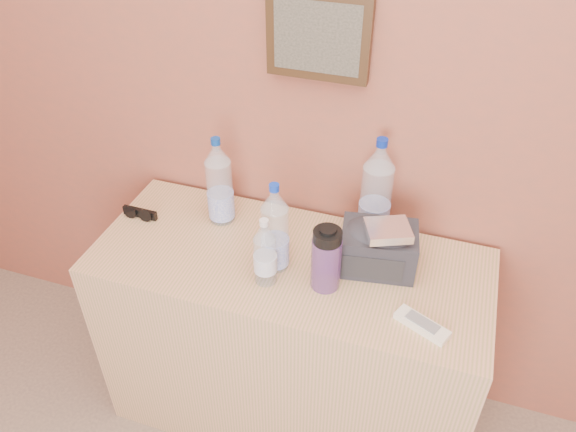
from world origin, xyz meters
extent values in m
plane|color=brown|center=(0.00, 2.00, 1.35)|extent=(4.00, 0.00, 4.00)
cube|color=tan|center=(-0.28, 1.72, 0.39)|extent=(1.25, 0.52, 0.78)
cylinder|color=#AFC2D7|center=(-0.56, 1.85, 0.92)|extent=(0.08, 0.08, 0.27)
cylinder|color=#0D3B93|center=(-0.56, 1.85, 1.08)|extent=(0.03, 0.03, 0.02)
cylinder|color=white|center=(-0.07, 1.93, 0.94)|extent=(0.10, 0.10, 0.31)
cylinder|color=#0A279F|center=(-0.07, 1.93, 1.13)|extent=(0.03, 0.03, 0.02)
cylinder|color=silver|center=(-0.32, 1.69, 0.91)|extent=(0.08, 0.08, 0.26)
cylinder|color=#1036BE|center=(-0.32, 1.69, 1.07)|extent=(0.03, 0.03, 0.02)
cylinder|color=silver|center=(-0.32, 1.61, 0.88)|extent=(0.07, 0.07, 0.20)
cylinder|color=silver|center=(-0.32, 1.61, 1.00)|extent=(0.03, 0.03, 0.02)
cylinder|color=#5B3285|center=(-0.15, 1.65, 0.86)|extent=(0.09, 0.09, 0.17)
cylinder|color=black|center=(-0.15, 1.65, 0.97)|extent=(0.08, 0.08, 0.04)
cube|color=white|center=(0.15, 1.57, 0.79)|extent=(0.16, 0.11, 0.02)
cube|color=silver|center=(0.00, 1.76, 0.95)|extent=(0.16, 0.15, 0.03)
camera|label=1|loc=(0.13, 0.49, 1.96)|focal=35.00mm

